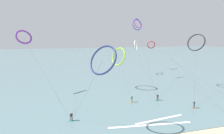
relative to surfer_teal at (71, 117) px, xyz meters
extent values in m
cube|color=slate|center=(9.47, 92.03, -0.78)|extent=(400.00, 200.00, 0.08)
ellipsoid|color=teal|center=(0.00, -0.01, -0.71)|extent=(1.40, 0.40, 0.06)
cylinder|color=black|center=(0.13, -0.06, -0.28)|extent=(0.12, 0.12, 0.80)
cylinder|color=black|center=(-0.13, 0.04, -0.28)|extent=(0.12, 0.12, 0.80)
cube|color=black|center=(0.00, -0.01, 0.43)|extent=(0.37, 0.31, 0.62)
sphere|color=tan|center=(0.00, -0.01, 0.85)|extent=(0.22, 0.22, 0.22)
cylinder|color=black|center=(0.20, 0.03, 0.48)|extent=(0.27, 0.50, 0.39)
cylinder|color=black|center=(-0.20, 0.19, 0.48)|extent=(0.27, 0.50, 0.39)
ellipsoid|color=orange|center=(14.07, 5.58, -0.71)|extent=(1.40, 0.40, 0.06)
cylinder|color=#1E2823|center=(14.01, 5.45, -0.28)|extent=(0.12, 0.12, 0.80)
cylinder|color=#1E2823|center=(14.14, 5.70, -0.28)|extent=(0.12, 0.12, 0.80)
cube|color=#1E2823|center=(14.07, 5.58, 0.43)|extent=(0.32, 0.38, 0.62)
sphere|color=tan|center=(14.07, 5.58, 0.85)|extent=(0.22, 0.22, 0.22)
cylinder|color=#1E2823|center=(13.98, 5.50, 0.48)|extent=(0.49, 0.30, 0.39)
cylinder|color=#1E2823|center=(14.17, 5.90, 0.48)|extent=(0.49, 0.30, 0.39)
ellipsoid|color=#EA7260|center=(26.42, -0.55, -0.71)|extent=(1.40, 0.40, 0.06)
cylinder|color=#1E2823|center=(26.54, -0.48, -0.28)|extent=(0.12, 0.12, 0.80)
cylinder|color=#1E2823|center=(26.30, -0.62, -0.28)|extent=(0.12, 0.12, 0.80)
cube|color=#1E2823|center=(26.42, -0.55, 0.43)|extent=(0.38, 0.33, 0.62)
sphere|color=tan|center=(26.42, -0.55, 0.85)|extent=(0.22, 0.22, 0.22)
cylinder|color=#1E2823|center=(26.61, -0.32, 0.48)|extent=(0.33, 0.48, 0.39)
cylinder|color=#1E2823|center=(26.23, -0.54, 0.48)|extent=(0.33, 0.48, 0.39)
ellipsoid|color=#199351|center=(20.72, 5.24, -0.71)|extent=(1.40, 0.40, 0.06)
cylinder|color=black|center=(20.61, 5.33, -0.28)|extent=(0.12, 0.12, 0.80)
cylinder|color=black|center=(20.82, 5.15, -0.28)|extent=(0.12, 0.12, 0.80)
cube|color=black|center=(20.72, 5.24, 0.43)|extent=(0.37, 0.36, 0.62)
sphere|color=tan|center=(20.72, 5.24, 0.85)|extent=(0.22, 0.22, 0.22)
cylinder|color=black|center=(20.55, 5.51, 0.48)|extent=(0.40, 0.44, 0.39)
cylinder|color=black|center=(20.88, 5.22, 0.48)|extent=(0.40, 0.44, 0.39)
torus|color=purple|center=(-11.64, 17.42, 14.79)|extent=(4.57, 4.16, 3.80)
cylinder|color=#3F3F3F|center=(-5.82, 8.70, 6.88)|extent=(11.67, 17.45, 15.41)
torus|color=#CC288E|center=(28.98, 40.82, 20.75)|extent=(4.62, 3.62, 4.41)
cylinder|color=#3F3F3F|center=(29.34, 16.70, 9.88)|extent=(0.75, 48.24, 21.42)
torus|color=navy|center=(5.31, -4.67, 11.41)|extent=(5.28, 5.69, 4.48)
cylinder|color=#3F3F3F|center=(2.66, -2.34, 5.22)|extent=(5.34, 4.69, 12.10)
torus|color=red|center=(36.37, 41.09, 10.99)|extent=(3.95, 2.97, 3.60)
cylinder|color=#3F3F3F|center=(35.85, 16.58, 4.99)|extent=(1.06, 49.03, 11.64)
torus|color=black|center=(36.16, 12.11, 13.20)|extent=(3.75, 5.60, 5.14)
cylinder|color=#3F3F3F|center=(31.29, 5.78, 6.10)|extent=(9.77, 12.69, 13.85)
torus|color=silver|center=(25.27, 32.43, 11.30)|extent=(3.34, 4.23, 4.31)
cylinder|color=#3F3F3F|center=(22.99, 18.84, 5.14)|extent=(4.58, 27.21, 11.94)
torus|color=#2647B7|center=(22.94, 25.85, 18.95)|extent=(4.11, 2.18, 3.89)
cylinder|color=#3F3F3F|center=(21.83, 15.55, 9.00)|extent=(2.25, 20.63, 19.65)
torus|color=#8CC62D|center=(13.48, 15.98, 9.13)|extent=(4.21, 5.90, 5.37)
cylinder|color=#3F3F3F|center=(13.78, 10.78, 4.05)|extent=(0.62, 10.42, 9.76)
cube|color=white|center=(13.87, -4.71, -0.76)|extent=(15.39, 1.96, 0.12)
cube|color=white|center=(16.51, -3.27, -0.76)|extent=(10.47, 1.78, 0.12)
camera|label=1|loc=(1.26, -28.51, 14.96)|focal=25.46mm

